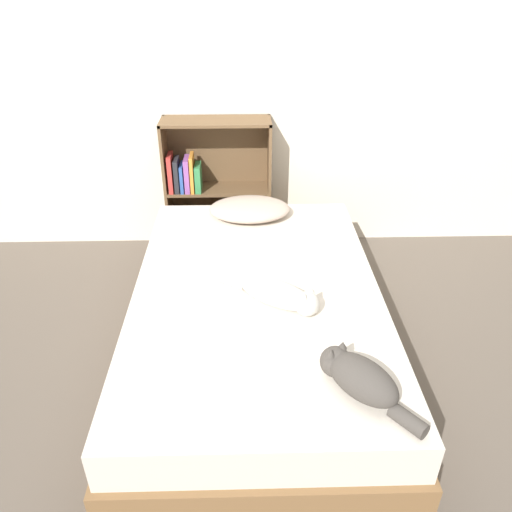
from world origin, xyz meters
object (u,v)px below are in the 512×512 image
Objects in this scene: pillow at (250,209)px; cat_light at (278,294)px; bed at (257,325)px; cat_dark at (359,377)px; bookshelf at (214,184)px.

cat_light is at bearing -82.44° from pillow.
pillow is 0.96m from cat_light.
cat_dark is at bearing -62.16° from bed.
bookshelf is (-0.38, 1.40, -0.02)m from cat_light.
pillow is 0.52m from bookshelf.
bookshelf is (-0.26, 0.45, -0.02)m from pillow.
pillow is at bearing -24.61° from cat_dark.
pillow is 0.52× the size of bookshelf.
pillow is 1.58m from cat_dark.
bed is 4.89× the size of cat_dark.
pillow is 0.99× the size of cat_light.
cat_light is at bearing -14.01° from cat_dark.
bookshelf reaches higher than cat_dark.
pillow reaches higher than bed.
cat_light is (0.10, -0.13, 0.30)m from bed.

